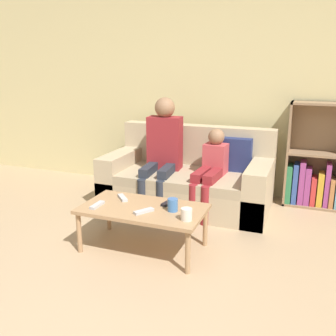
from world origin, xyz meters
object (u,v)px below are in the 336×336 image
at_px(couch, 189,180).
at_px(tv_remote_0, 144,211).
at_px(tv_remote_1, 123,198).
at_px(person_child, 211,167).
at_px(bookshelf, 317,169).
at_px(tv_remote_3, 168,203).
at_px(cup_near, 187,214).
at_px(person_adult, 163,145).
at_px(cup_far, 173,205).
at_px(coffee_table, 143,211).
at_px(tv_remote_2, 97,205).

distance_m(couch, tv_remote_0, 1.26).
bearing_deg(tv_remote_1, couch, 32.04).
bearing_deg(couch, person_child, -26.99).
height_order(bookshelf, tv_remote_3, bookshelf).
height_order(tv_remote_0, tv_remote_1, same).
bearing_deg(person_child, bookshelf, 34.05).
height_order(person_child, cup_near, person_child).
bearing_deg(couch, bookshelf, 19.00).
bearing_deg(person_adult, cup_near, -65.26).
xyz_separation_m(cup_near, cup_far, (-0.16, 0.13, 0.01)).
xyz_separation_m(tv_remote_1, tv_remote_3, (0.42, 0.03, 0.00)).
xyz_separation_m(couch, tv_remote_1, (-0.28, -1.04, 0.11)).
relative_size(bookshelf, person_child, 1.31).
relative_size(couch, cup_far, 17.04).
relative_size(couch, coffee_table, 1.75).
relative_size(person_adult, cup_near, 12.55).
relative_size(person_adult, cup_far, 11.23).
bearing_deg(coffee_table, couch, 88.66).
height_order(coffee_table, person_child, person_child).
relative_size(bookshelf, person_adult, 0.97).
distance_m(cup_near, cup_far, 0.21).
bearing_deg(cup_far, tv_remote_3, 122.87).
bearing_deg(tv_remote_0, couch, 124.35).
bearing_deg(tv_remote_1, coffee_table, -68.32).
distance_m(cup_near, tv_remote_1, 0.71).
bearing_deg(cup_near, bookshelf, 61.93).
xyz_separation_m(bookshelf, tv_remote_1, (-1.59, -1.49, -0.04)).
xyz_separation_m(person_adult, tv_remote_2, (-0.11, -1.19, -0.28)).
bearing_deg(couch, tv_remote_2, -107.06).
height_order(bookshelf, cup_near, bookshelf).
relative_size(tv_remote_1, tv_remote_2, 0.92).
xyz_separation_m(couch, tv_remote_0, (0.03, -1.26, 0.11)).
bearing_deg(coffee_table, cup_far, 2.42).
relative_size(bookshelf, tv_remote_3, 6.44).
height_order(person_adult, cup_far, person_adult).
distance_m(tv_remote_1, tv_remote_2, 0.26).
bearing_deg(tv_remote_2, couch, 73.52).
height_order(cup_near, tv_remote_1, cup_near).
bearing_deg(person_child, cup_far, -88.97).
distance_m(couch, tv_remote_3, 1.02).
relative_size(cup_far, tv_remote_0, 0.62).
distance_m(person_child, cup_near, 1.14).
relative_size(person_child, cup_near, 9.28).
height_order(person_adult, tv_remote_3, person_adult).
height_order(cup_far, tv_remote_1, cup_far).
xyz_separation_m(tv_remote_1, tv_remote_2, (-0.11, -0.23, 0.00)).
bearing_deg(tv_remote_1, cup_far, -54.97).
relative_size(coffee_table, tv_remote_3, 5.79).
bearing_deg(tv_remote_0, bookshelf, 86.15).
xyz_separation_m(coffee_table, tv_remote_0, (0.05, -0.10, 0.05)).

